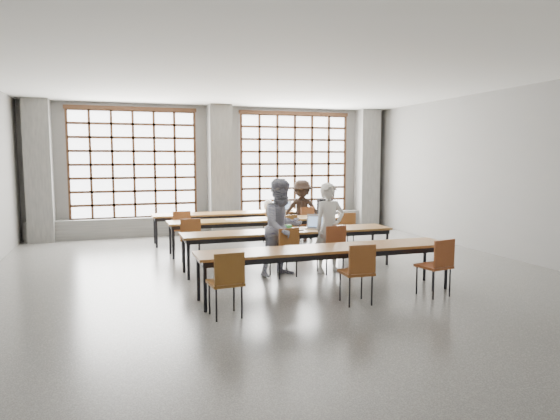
# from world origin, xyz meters

# --- Properties ---
(floor) EXTENTS (11.00, 11.00, 0.00)m
(floor) POSITION_xyz_m (0.00, 0.00, 0.00)
(floor) COLOR #4B4B48
(floor) RESTS_ON ground
(ceiling) EXTENTS (11.00, 11.00, 0.00)m
(ceiling) POSITION_xyz_m (0.00, 0.00, 3.50)
(ceiling) COLOR silver
(ceiling) RESTS_ON floor
(wall_back) EXTENTS (10.00, 0.00, 10.00)m
(wall_back) POSITION_xyz_m (0.00, 5.50, 1.75)
(wall_back) COLOR slate
(wall_back) RESTS_ON floor
(wall_front) EXTENTS (10.00, 0.00, 10.00)m
(wall_front) POSITION_xyz_m (0.00, -5.50, 1.75)
(wall_front) COLOR slate
(wall_front) RESTS_ON floor
(wall_right) EXTENTS (0.00, 11.00, 11.00)m
(wall_right) POSITION_xyz_m (5.00, 0.00, 1.75)
(wall_right) COLOR slate
(wall_right) RESTS_ON floor
(column_left) EXTENTS (0.60, 0.55, 3.50)m
(column_left) POSITION_xyz_m (-4.50, 5.22, 1.75)
(column_left) COLOR #50504E
(column_left) RESTS_ON floor
(column_mid) EXTENTS (0.60, 0.55, 3.50)m
(column_mid) POSITION_xyz_m (0.00, 5.22, 1.75)
(column_mid) COLOR #50504E
(column_mid) RESTS_ON floor
(column_right) EXTENTS (0.60, 0.55, 3.50)m
(column_right) POSITION_xyz_m (4.50, 5.22, 1.75)
(column_right) COLOR #50504E
(column_right) RESTS_ON floor
(window_left) EXTENTS (3.32, 0.12, 3.00)m
(window_left) POSITION_xyz_m (-2.25, 5.42, 1.90)
(window_left) COLOR white
(window_left) RESTS_ON wall_back
(window_right) EXTENTS (3.32, 0.12, 3.00)m
(window_right) POSITION_xyz_m (2.25, 5.42, 1.90)
(window_right) COLOR white
(window_right) RESTS_ON wall_back
(sill_ledge) EXTENTS (9.80, 0.35, 0.50)m
(sill_ledge) POSITION_xyz_m (0.00, 5.30, 0.25)
(sill_ledge) COLOR #50504E
(sill_ledge) RESTS_ON floor
(desk_row_a) EXTENTS (4.00, 0.70, 0.73)m
(desk_row_a) POSITION_xyz_m (0.06, 3.75, 0.66)
(desk_row_a) COLOR brown
(desk_row_a) RESTS_ON floor
(desk_row_b) EXTENTS (4.00, 0.70, 0.73)m
(desk_row_b) POSITION_xyz_m (0.28, 2.28, 0.66)
(desk_row_b) COLOR brown
(desk_row_b) RESTS_ON floor
(desk_row_c) EXTENTS (4.00, 0.70, 0.73)m
(desk_row_c) POSITION_xyz_m (0.33, 0.43, 0.66)
(desk_row_c) COLOR brown
(desk_row_c) RESTS_ON floor
(desk_row_d) EXTENTS (4.00, 0.70, 0.73)m
(desk_row_d) POSITION_xyz_m (0.30, -1.45, 0.66)
(desk_row_d) COLOR brown
(desk_row_d) RESTS_ON floor
(chair_back_left) EXTENTS (0.44, 0.44, 0.88)m
(chair_back_left) POSITION_xyz_m (-1.34, 3.13, 0.54)
(chair_back_left) COLOR brown
(chair_back_left) RESTS_ON floor
(chair_back_mid) EXTENTS (0.45, 0.45, 0.88)m
(chair_back_mid) POSITION_xyz_m (0.85, 3.13, 0.54)
(chair_back_mid) COLOR brown
(chair_back_mid) RESTS_ON floor
(chair_back_right) EXTENTS (0.52, 0.52, 0.88)m
(chair_back_right) POSITION_xyz_m (1.68, 3.13, 0.54)
(chair_back_right) COLOR brown
(chair_back_right) RESTS_ON floor
(chair_mid_left) EXTENTS (0.47, 0.47, 0.88)m
(chair_mid_left) POSITION_xyz_m (-1.33, 1.66, 0.54)
(chair_mid_left) COLOR brown
(chair_mid_left) RESTS_ON floor
(chair_mid_centre) EXTENTS (0.50, 0.50, 0.88)m
(chair_mid_centre) POSITION_xyz_m (0.70, 1.66, 0.54)
(chair_mid_centre) COLOR brown
(chair_mid_centre) RESTS_ON floor
(chair_mid_right) EXTENTS (0.45, 0.45, 0.88)m
(chair_mid_right) POSITION_xyz_m (2.07, 1.66, 0.54)
(chair_mid_right) COLOR brown
(chair_mid_right) RESTS_ON floor
(chair_front_left) EXTENTS (0.50, 0.50, 0.88)m
(chair_front_left) POSITION_xyz_m (0.05, -0.20, 0.54)
(chair_front_left) COLOR brown
(chair_front_left) RESTS_ON floor
(chair_front_right) EXTENTS (0.46, 0.46, 0.88)m
(chair_front_right) POSITION_xyz_m (0.94, -0.20, 0.54)
(chair_front_right) COLOR brown
(chair_front_right) RESTS_ON floor
(chair_near_left) EXTENTS (0.45, 0.46, 0.88)m
(chair_near_left) POSITION_xyz_m (-1.40, -2.07, 0.54)
(chair_near_left) COLOR brown
(chair_near_left) RESTS_ON floor
(chair_near_mid) EXTENTS (0.44, 0.44, 0.88)m
(chair_near_mid) POSITION_xyz_m (0.49, -2.07, 0.54)
(chair_near_mid) COLOR brown
(chair_near_mid) RESTS_ON floor
(chair_near_right) EXTENTS (0.49, 0.49, 0.88)m
(chair_near_right) POSITION_xyz_m (1.81, -2.07, 0.54)
(chair_near_right) COLOR brown
(chair_near_right) RESTS_ON floor
(student_male) EXTENTS (0.63, 0.45, 1.63)m
(student_male) POSITION_xyz_m (0.93, -0.07, 0.81)
(student_male) COLOR silver
(student_male) RESTS_ON floor
(student_female) EXTENTS (1.01, 0.89, 1.72)m
(student_female) POSITION_xyz_m (0.03, -0.07, 0.86)
(student_female) COLOR #171B45
(student_female) RESTS_ON floor
(student_back) EXTENTS (1.13, 0.92, 1.53)m
(student_back) POSITION_xyz_m (1.66, 3.25, 0.76)
(student_back) COLOR black
(student_back) RESTS_ON floor
(laptop_front) EXTENTS (0.46, 0.44, 0.26)m
(laptop_front) POSITION_xyz_m (0.91, 0.53, 0.79)
(laptop_front) COLOR #AAAAAF
(laptop_front) RESTS_ON desk_row_c
(laptop_back) EXTENTS (0.41, 0.36, 0.26)m
(laptop_back) POSITION_xyz_m (1.42, 3.86, 0.79)
(laptop_back) COLOR silver
(laptop_back) RESTS_ON desk_row_a
(mouse) EXTENTS (0.11, 0.09, 0.04)m
(mouse) POSITION_xyz_m (1.28, 0.41, 0.75)
(mouse) COLOR silver
(mouse) RESTS_ON desk_row_c
(green_box) EXTENTS (0.26, 0.15, 0.09)m
(green_box) POSITION_xyz_m (0.28, 0.51, 0.78)
(green_box) COLOR #2D8B37
(green_box) RESTS_ON desk_row_c
(phone) EXTENTS (0.13, 0.06, 0.01)m
(phone) POSITION_xyz_m (0.51, 0.33, 0.74)
(phone) COLOR black
(phone) RESTS_ON desk_row_c
(paper_sheet_a) EXTENTS (0.34, 0.28, 0.00)m
(paper_sheet_a) POSITION_xyz_m (-0.32, 2.33, 0.73)
(paper_sheet_a) COLOR silver
(paper_sheet_a) RESTS_ON desk_row_b
(paper_sheet_b) EXTENTS (0.30, 0.21, 0.00)m
(paper_sheet_b) POSITION_xyz_m (-0.02, 2.23, 0.73)
(paper_sheet_b) COLOR white
(paper_sheet_b) RESTS_ON desk_row_b
(paper_sheet_c) EXTENTS (0.32, 0.24, 0.00)m
(paper_sheet_c) POSITION_xyz_m (0.38, 2.28, 0.73)
(paper_sheet_c) COLOR white
(paper_sheet_c) RESTS_ON desk_row_b
(backpack) EXTENTS (0.33, 0.21, 0.40)m
(backpack) POSITION_xyz_m (1.88, 2.33, 0.93)
(backpack) COLOR black
(backpack) RESTS_ON desk_row_b
(plastic_bag) EXTENTS (0.27, 0.23, 0.29)m
(plastic_bag) POSITION_xyz_m (0.96, 3.80, 0.87)
(plastic_bag) COLOR white
(plastic_bag) RESTS_ON desk_row_a
(red_pouch) EXTENTS (0.22, 0.15, 0.06)m
(red_pouch) POSITION_xyz_m (-1.40, -2.00, 0.50)
(red_pouch) COLOR #AF1522
(red_pouch) RESTS_ON chair_near_left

